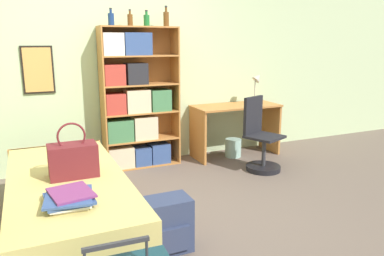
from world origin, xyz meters
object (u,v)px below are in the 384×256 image
(bottle_blue, at_px, (166,19))
(bottle_clear, at_px, (147,20))
(waste_bin, at_px, (233,148))
(handbag, at_px, (73,159))
(desk_lamp, at_px, (257,83))
(desk_chair, at_px, (261,146))
(bookcase, at_px, (135,104))
(backpack, at_px, (169,225))
(bottle_green, at_px, (111,19))
(bed, at_px, (69,206))
(book_stack_on_bed, at_px, (69,198))
(desk, at_px, (236,120))
(bottle_brown, at_px, (130,20))

(bottle_blue, bearing_deg, bottle_clear, -178.25)
(bottle_blue, relative_size, waste_bin, 0.97)
(handbag, bearing_deg, desk_lamp, 27.74)
(desk_lamp, bearing_deg, bottle_blue, 176.01)
(bottle_clear, height_order, desk_chair, bottle_clear)
(bottle_clear, bearing_deg, bookcase, 166.99)
(desk_lamp, bearing_deg, desk_chair, -118.16)
(desk_chair, distance_m, backpack, 2.11)
(bookcase, height_order, bottle_green, bottle_green)
(bed, xyz_separation_m, bottle_blue, (1.40, 1.44, 1.57))
(bookcase, distance_m, bottle_blue, 1.11)
(book_stack_on_bed, bearing_deg, bookcase, 63.40)
(desk_lamp, height_order, backpack, desk_lamp)
(desk, bearing_deg, desk_chair, -92.05)
(bottle_blue, height_order, desk_lamp, bottle_blue)
(bottle_brown, height_order, desk, bottle_brown)
(handbag, bearing_deg, book_stack_on_bed, -99.96)
(bottle_blue, bearing_deg, handbag, -132.40)
(bottle_clear, xyz_separation_m, desk_chair, (1.20, -0.72, -1.51))
(book_stack_on_bed, relative_size, desk_lamp, 0.90)
(handbag, relative_size, bookcase, 0.25)
(bottle_clear, distance_m, desk_chair, 2.05)
(bottle_green, distance_m, bottle_clear, 0.42)
(bed, height_order, desk_chair, desk_chair)
(bookcase, bearing_deg, waste_bin, -6.73)
(desk, relative_size, waste_bin, 4.79)
(bed, xyz_separation_m, desk_lamp, (2.69, 1.35, 0.75))
(desk, bearing_deg, backpack, -131.69)
(book_stack_on_bed, relative_size, bottle_green, 2.03)
(handbag, distance_m, desk, 2.71)
(bottle_brown, distance_m, bottle_clear, 0.19)
(desk, distance_m, backpack, 2.59)
(handbag, relative_size, desk, 0.37)
(bottle_brown, relative_size, desk, 0.16)
(handbag, distance_m, waste_bin, 2.68)
(desk_chair, bearing_deg, book_stack_on_bed, -151.78)
(bottle_green, xyz_separation_m, desk, (1.63, -0.09, -1.31))
(desk_lamp, height_order, desk_chair, desk_lamp)
(book_stack_on_bed, height_order, bottle_clear, bottle_clear)
(book_stack_on_bed, bearing_deg, bottle_brown, 63.93)
(bottle_green, height_order, bottle_clear, bottle_green)
(bed, xyz_separation_m, handbag, (0.06, -0.03, 0.40))
(bottle_clear, bearing_deg, desk_chair, -30.98)
(bottle_green, distance_m, backpack, 2.58)
(backpack, bearing_deg, desk_chair, 36.95)
(bottle_blue, bearing_deg, waste_bin, -7.85)
(bed, distance_m, handbag, 0.40)
(bottle_brown, distance_m, desk, 1.92)
(bed, height_order, bottle_clear, bottle_clear)
(book_stack_on_bed, distance_m, desk, 3.09)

